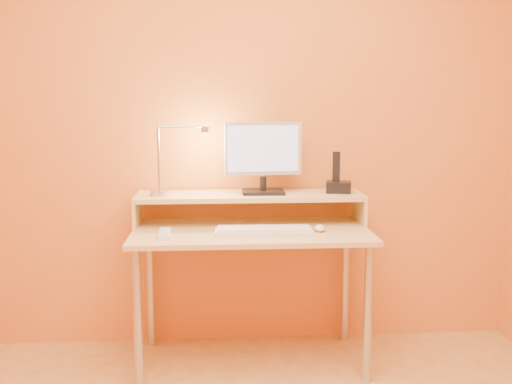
{
  "coord_description": "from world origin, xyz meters",
  "views": [
    {
      "loc": [
        -0.16,
        -1.65,
        1.38
      ],
      "look_at": [
        0.02,
        1.13,
        0.92
      ],
      "focal_mm": 40.06,
      "sensor_mm": 36.0,
      "label": 1
    }
  ],
  "objects": [
    {
      "name": "phone_led",
      "position": [
        0.52,
        1.28,
        0.91
      ],
      "size": [
        0.01,
        0.0,
        0.04
      ],
      "primitive_type": "cube",
      "color": "#2135FF",
      "rests_on": "phone_dock"
    },
    {
      "name": "monitor_neck",
      "position": [
        0.07,
        1.33,
        0.93
      ],
      "size": [
        0.04,
        0.04,
        0.07
      ],
      "primitive_type": "cylinder",
      "color": "black",
      "rests_on": "monitor_foot"
    },
    {
      "name": "monitor_back",
      "position": [
        0.07,
        1.36,
        1.12
      ],
      "size": [
        0.37,
        0.05,
        0.24
      ],
      "primitive_type": "cube",
      "rotation": [
        0.0,
        0.0,
        0.09
      ],
      "color": "black",
      "rests_on": "monitor_panel"
    },
    {
      "name": "lamp_arm",
      "position": [
        -0.35,
        1.3,
        1.24
      ],
      "size": [
        0.24,
        0.01,
        0.01
      ],
      "primitive_type": "cylinder",
      "rotation": [
        0.0,
        1.57,
        0.0
      ],
      "color": "#BABABF",
      "rests_on": "lamp_post"
    },
    {
      "name": "lamp_bulb",
      "position": [
        -0.23,
        1.3,
        1.2
      ],
      "size": [
        0.03,
        0.03,
        0.0
      ],
      "primitive_type": "cylinder",
      "color": "#FFEAC6",
      "rests_on": "lamp_head"
    },
    {
      "name": "wall_back",
      "position": [
        0.0,
        1.5,
        1.25
      ],
      "size": [
        3.0,
        0.04,
        2.5
      ],
      "primitive_type": "cube",
      "color": "orange",
      "rests_on": "floor"
    },
    {
      "name": "monitor_screen",
      "position": [
        0.07,
        1.32,
        1.12
      ],
      "size": [
        0.37,
        0.04,
        0.24
      ],
      "primitive_type": "cube",
      "rotation": [
        0.0,
        0.0,
        0.09
      ],
      "color": "#AFB7EE",
      "rests_on": "monitor_panel"
    },
    {
      "name": "desk_leg_bl",
      "position": [
        -0.55,
        1.43,
        0.35
      ],
      "size": [
        0.04,
        0.04,
        0.69
      ],
      "primitive_type": "cylinder",
      "color": "#BABABF",
      "rests_on": "floor"
    },
    {
      "name": "desk_leg_br",
      "position": [
        0.55,
        1.43,
        0.35
      ],
      "size": [
        0.04,
        0.04,
        0.69
      ],
      "primitive_type": "cylinder",
      "color": "#BABABF",
      "rests_on": "floor"
    },
    {
      "name": "remote_control",
      "position": [
        -0.43,
        1.08,
        0.73
      ],
      "size": [
        0.06,
        0.2,
        0.02
      ],
      "primitive_type": "cube",
      "rotation": [
        0.0,
        0.0,
        0.04
      ],
      "color": "silver",
      "rests_on": "desk_lower"
    },
    {
      "name": "monitor_foot",
      "position": [
        0.07,
        1.33,
        0.89
      ],
      "size": [
        0.22,
        0.16,
        0.02
      ],
      "primitive_type": "cube",
      "color": "black",
      "rests_on": "desk_shelf"
    },
    {
      "name": "keyboard",
      "position": [
        0.06,
        1.08,
        0.73
      ],
      "size": [
        0.48,
        0.16,
        0.02
      ],
      "primitive_type": "cube",
      "rotation": [
        0.0,
        0.0,
        -0.02
      ],
      "color": "silver",
      "rests_on": "desk_lower"
    },
    {
      "name": "phone_handset",
      "position": [
        0.46,
        1.33,
        1.02
      ],
      "size": [
        0.04,
        0.03,
        0.16
      ],
      "primitive_type": "cube",
      "rotation": [
        0.0,
        0.0,
        -0.22
      ],
      "color": "black",
      "rests_on": "phone_dock"
    },
    {
      "name": "monitor_panel",
      "position": [
        0.07,
        1.34,
        1.12
      ],
      "size": [
        0.41,
        0.07,
        0.28
      ],
      "primitive_type": "cube",
      "rotation": [
        0.0,
        0.0,
        0.09
      ],
      "color": "silver",
      "rests_on": "monitor_neck"
    },
    {
      "name": "lamp_head",
      "position": [
        -0.23,
        1.3,
        1.22
      ],
      "size": [
        0.04,
        0.04,
        0.03
      ],
      "primitive_type": "cylinder",
      "color": "#BABABF",
      "rests_on": "lamp_arm"
    },
    {
      "name": "desk_leg_fl",
      "position": [
        -0.55,
        0.93,
        0.35
      ],
      "size": [
        0.04,
        0.04,
        0.69
      ],
      "primitive_type": "cylinder",
      "color": "#BABABF",
      "rests_on": "floor"
    },
    {
      "name": "lamp_post",
      "position": [
        -0.47,
        1.3,
        1.07
      ],
      "size": [
        0.01,
        0.01,
        0.33
      ],
      "primitive_type": "cylinder",
      "color": "#BABABF",
      "rests_on": "lamp_base"
    },
    {
      "name": "shelf_riser_left",
      "position": [
        -0.59,
        1.33,
        0.79
      ],
      "size": [
        0.02,
        0.3,
        0.14
      ],
      "primitive_type": "cube",
      "color": "#D5B377",
      "rests_on": "desk_lower"
    },
    {
      "name": "lamp_base",
      "position": [
        -0.47,
        1.3,
        0.89
      ],
      "size": [
        0.1,
        0.1,
        0.02
      ],
      "primitive_type": "cylinder",
      "color": "#BABABF",
      "rests_on": "desk_shelf"
    },
    {
      "name": "mouse",
      "position": [
        0.34,
        1.12,
        0.74
      ],
      "size": [
        0.06,
        0.1,
        0.03
      ],
      "primitive_type": "ellipsoid",
      "rotation": [
        0.0,
        0.0,
        -0.07
      ],
      "color": "white",
      "rests_on": "desk_lower"
    },
    {
      "name": "desk_leg_fr",
      "position": [
        0.55,
        0.93,
        0.35
      ],
      "size": [
        0.04,
        0.04,
        0.69
      ],
      "primitive_type": "cylinder",
      "color": "#BABABF",
      "rests_on": "floor"
    },
    {
      "name": "desk_shelf",
      "position": [
        0.0,
        1.33,
        0.87
      ],
      "size": [
        1.2,
        0.3,
        0.02
      ],
      "primitive_type": "cube",
      "color": "#D5B377",
      "rests_on": "desk_lower"
    },
    {
      "name": "phone_dock",
      "position": [
        0.48,
        1.33,
        0.91
      ],
      "size": [
        0.15,
        0.13,
        0.06
      ],
      "primitive_type": "cube",
      "rotation": [
        0.0,
        0.0,
        -0.22
      ],
      "color": "black",
      "rests_on": "desk_shelf"
    },
    {
      "name": "shelf_riser_right",
      "position": [
        0.59,
        1.33,
        0.79
      ],
      "size": [
        0.02,
        0.3,
        0.14
      ],
      "primitive_type": "cube",
      "color": "#D5B377",
      "rests_on": "desk_lower"
    },
    {
      "name": "desk_lower",
      "position": [
        0.0,
        1.18,
        0.71
      ],
      "size": [
        1.2,
        0.6,
        0.02
      ],
      "primitive_type": "cube",
      "color": "#D5B377",
      "rests_on": "floor"
    }
  ]
}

